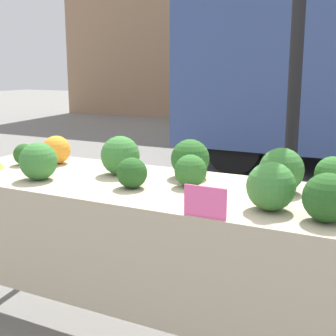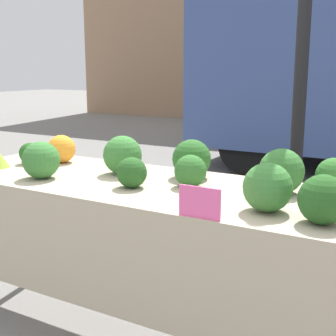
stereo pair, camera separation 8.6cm
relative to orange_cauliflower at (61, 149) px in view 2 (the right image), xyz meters
name	(u,v)px [view 2 (the right image)]	position (x,y,z in m)	size (l,w,h in m)	color
tent_pole	(301,71)	(1.12, 0.61, 0.42)	(0.07, 0.07, 2.59)	black
market_table	(161,212)	(0.76, -0.22, -0.18)	(2.34, 0.70, 0.80)	tan
orange_cauliflower	(61,149)	(0.00, 0.00, 0.00)	(0.15, 0.15, 0.15)	orange
broccoli_head_0	(192,159)	(0.78, 0.03, 0.02)	(0.18, 0.18, 0.18)	#285B23
broccoli_head_1	(30,153)	(-0.13, -0.11, -0.02)	(0.11, 0.11, 0.11)	#23511E
broccoli_head_2	(123,155)	(0.45, -0.07, 0.02)	(0.19, 0.19, 0.19)	#387533
broccoli_head_3	(334,176)	(1.41, 0.06, 0.00)	(0.15, 0.15, 0.15)	#2D6628
broccoli_head_4	(132,173)	(0.64, -0.26, -0.01)	(0.13, 0.13, 0.13)	#23511E
broccoli_head_5	(41,160)	(0.17, -0.33, 0.01)	(0.17, 0.17, 0.17)	#387533
broccoli_head_6	(281,171)	(1.22, -0.04, 0.02)	(0.19, 0.19, 0.19)	#336B2D
broccoli_head_7	(190,171)	(0.85, -0.13, -0.01)	(0.14, 0.14, 0.14)	#2D6628
broccoli_head_8	(323,200)	(1.45, -0.35, 0.01)	(0.17, 0.17, 0.17)	#23511E
broccoli_head_9	(268,187)	(1.25, -0.31, 0.01)	(0.18, 0.18, 0.18)	#387533
price_sign	(200,203)	(1.07, -0.50, -0.02)	(0.16, 0.01, 0.11)	#F45B9E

